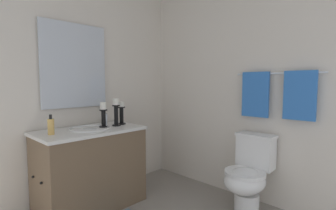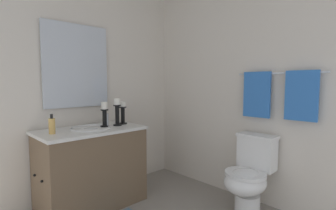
% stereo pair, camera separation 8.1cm
% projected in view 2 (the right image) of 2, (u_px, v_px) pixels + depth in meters
% --- Properties ---
extents(wall_back, '(2.74, 0.04, 2.45)m').
position_uv_depth(wall_back, '(252.00, 87.00, 2.68)').
color(wall_back, silver).
rests_on(wall_back, ground).
extents(wall_left, '(0.04, 2.89, 2.45)m').
position_uv_depth(wall_left, '(65.00, 87.00, 2.66)').
color(wall_left, silver).
rests_on(wall_left, ground).
extents(vanity_cabinet, '(0.58, 1.04, 0.81)m').
position_uv_depth(vanity_cabinet, '(92.00, 167.00, 2.57)').
color(vanity_cabinet, brown).
rests_on(vanity_cabinet, ground).
extents(sink_basin, '(0.40, 0.40, 0.24)m').
position_uv_depth(sink_basin, '(91.00, 132.00, 2.54)').
color(sink_basin, white).
rests_on(sink_basin, vanity_cabinet).
extents(mirror, '(0.02, 0.71, 0.88)m').
position_uv_depth(mirror, '(77.00, 66.00, 2.68)').
color(mirror, silver).
extents(candle_holder_tall, '(0.09, 0.09, 0.26)m').
position_uv_depth(candle_holder_tall, '(123.00, 112.00, 2.82)').
color(candle_holder_tall, black).
rests_on(candle_holder_tall, vanity_cabinet).
extents(candle_holder_short, '(0.09, 0.09, 0.29)m').
position_uv_depth(candle_holder_short, '(117.00, 111.00, 2.71)').
color(candle_holder_short, black).
rests_on(candle_holder_short, vanity_cabinet).
extents(candle_holder_mid, '(0.09, 0.09, 0.26)m').
position_uv_depth(candle_holder_mid, '(104.00, 114.00, 2.64)').
color(candle_holder_mid, black).
rests_on(candle_holder_mid, vanity_cabinet).
extents(soap_bottle, '(0.06, 0.06, 0.18)m').
position_uv_depth(soap_bottle, '(52.00, 126.00, 2.27)').
color(soap_bottle, '#E5B259').
rests_on(soap_bottle, vanity_cabinet).
extents(toilet, '(0.39, 0.54, 0.75)m').
position_uv_depth(toilet, '(249.00, 175.00, 2.46)').
color(toilet, white).
rests_on(toilet, ground).
extents(towel_bar, '(0.85, 0.02, 0.02)m').
position_uv_depth(towel_bar, '(279.00, 73.00, 2.41)').
color(towel_bar, silver).
extents(towel_near_vanity, '(0.28, 0.03, 0.46)m').
position_uv_depth(towel_near_vanity, '(257.00, 95.00, 2.56)').
color(towel_near_vanity, blue).
rests_on(towel_near_vanity, towel_bar).
extents(towel_center, '(0.28, 0.03, 0.46)m').
position_uv_depth(towel_center, '(301.00, 96.00, 2.26)').
color(towel_center, blue).
rests_on(towel_center, towel_bar).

